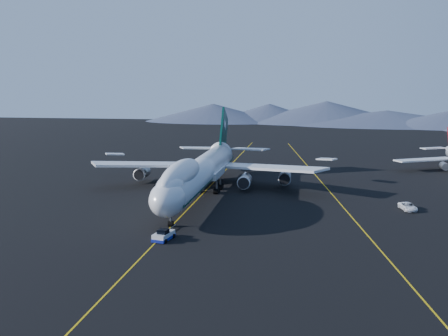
# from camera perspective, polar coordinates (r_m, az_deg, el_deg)

# --- Properties ---
(ground) EXTENTS (500.00, 500.00, 0.00)m
(ground) POSITION_cam_1_polar(r_m,az_deg,el_deg) (117.65, -2.64, -3.15)
(ground) COLOR black
(ground) RESTS_ON ground
(taxiway_line_main) EXTENTS (0.25, 220.00, 0.01)m
(taxiway_line_main) POSITION_cam_1_polar(r_m,az_deg,el_deg) (117.65, -2.64, -3.15)
(taxiway_line_main) COLOR #C7A10B
(taxiway_line_main) RESTS_ON ground
(taxiway_line_side) EXTENTS (28.08, 198.09, 0.01)m
(taxiway_line_side) POSITION_cam_1_polar(r_m,az_deg,el_deg) (125.02, 11.94, -2.59)
(taxiway_line_side) COLOR #C7A10B
(taxiway_line_side) RESTS_ON ground
(boeing_747) EXTENTS (59.62, 72.43, 19.37)m
(boeing_747) POSITION_cam_1_polar(r_m,az_deg,el_deg) (116.54, -2.65, -0.36)
(boeing_747) COLOR silver
(boeing_747) RESTS_ON ground
(pushback_tug) EXTENTS (3.34, 4.97, 2.00)m
(pushback_tug) POSITION_cam_1_polar(r_m,az_deg,el_deg) (85.19, -6.92, -7.74)
(pushback_tug) COLOR silver
(pushback_tug) RESTS_ON ground
(service_van) EXTENTS (3.54, 5.92, 1.54)m
(service_van) POSITION_cam_1_polar(r_m,az_deg,el_deg) (110.70, 20.27, -4.15)
(service_van) COLOR white
(service_van) RESTS_ON ground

